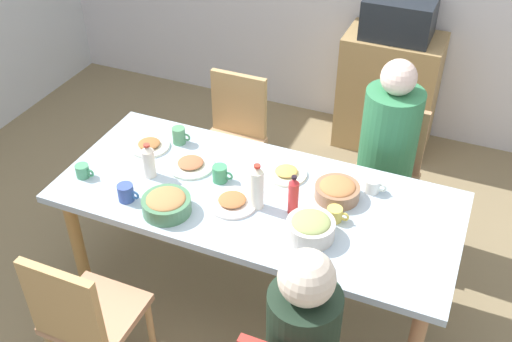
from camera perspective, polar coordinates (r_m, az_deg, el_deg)
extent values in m
plane|color=#837251|center=(3.61, 0.00, -11.79)|extent=(6.34, 6.34, 0.00)
cube|color=#ACC1D3|center=(3.09, 0.00, -2.52)|extent=(2.05, 0.89, 0.04)
cylinder|color=#B7884A|center=(3.52, -16.38, -6.88)|extent=(0.07, 0.07, 0.73)
cylinder|color=tan|center=(3.92, -10.52, -0.56)|extent=(0.07, 0.07, 0.73)
cylinder|color=#B77648|center=(3.46, 16.68, -7.79)|extent=(0.07, 0.07, 0.73)
cylinder|color=#1C2E20|center=(2.45, 4.41, -15.25)|extent=(0.29, 0.29, 0.47)
sphere|color=beige|center=(2.20, 4.81, -9.99)|extent=(0.21, 0.21, 0.21)
cube|color=tan|center=(3.06, -14.78, -12.86)|extent=(0.40, 0.40, 0.04)
cylinder|color=tan|center=(3.39, -14.91, -12.39)|extent=(0.04, 0.04, 0.43)
cylinder|color=tan|center=(3.24, -9.87, -14.40)|extent=(0.04, 0.04, 0.43)
cube|color=tan|center=(2.80, -17.65, -12.21)|extent=(0.38, 0.04, 0.45)
cube|color=tan|center=(3.99, -2.62, 2.10)|extent=(0.40, 0.40, 0.04)
cylinder|color=tan|center=(4.19, 0.56, 0.28)|extent=(0.04, 0.04, 0.43)
cylinder|color=tan|center=(4.30, -3.63, 1.33)|extent=(0.04, 0.04, 0.43)
cylinder|color=tan|center=(3.94, -1.33, -2.44)|extent=(0.04, 0.04, 0.43)
cylinder|color=tan|center=(4.06, -5.71, -1.25)|extent=(0.04, 0.04, 0.43)
cube|color=tan|center=(4.00, -1.62, 6.22)|extent=(0.38, 0.04, 0.45)
cube|color=tan|center=(3.74, 11.73, -1.42)|extent=(0.40, 0.40, 0.04)
cylinder|color=tan|center=(4.00, 14.25, -3.13)|extent=(0.04, 0.04, 0.43)
cylinder|color=tan|center=(4.04, 9.56, -1.97)|extent=(0.04, 0.04, 0.43)
cylinder|color=tan|center=(3.74, 13.23, -6.24)|extent=(0.04, 0.04, 0.43)
cylinder|color=tan|center=(3.78, 8.21, -4.97)|extent=(0.04, 0.04, 0.43)
cube|color=tan|center=(3.75, 12.80, 2.97)|extent=(0.38, 0.04, 0.45)
cylinder|color=#342E4C|center=(3.79, 12.15, -5.12)|extent=(0.09, 0.09, 0.45)
cylinder|color=#353745|center=(3.81, 9.82, -4.53)|extent=(0.09, 0.09, 0.45)
cube|color=#2A2F4F|center=(3.71, 11.84, -0.69)|extent=(0.30, 0.30, 0.10)
cylinder|color=#327C4D|center=(3.52, 12.49, 3.44)|extent=(0.33, 0.33, 0.54)
sphere|color=beige|center=(3.34, 13.30, 8.58)|extent=(0.20, 0.20, 0.20)
cylinder|color=silver|center=(3.28, -6.16, 0.53)|extent=(0.25, 0.25, 0.01)
ellipsoid|color=#AA6642|center=(3.27, -6.18, 0.80)|extent=(0.14, 0.14, 0.02)
cylinder|color=silver|center=(3.02, -2.25, -2.99)|extent=(0.25, 0.25, 0.01)
ellipsoid|color=#AA683A|center=(3.00, -2.26, -2.71)|extent=(0.14, 0.14, 0.02)
cylinder|color=silver|center=(3.46, -10.00, 2.32)|extent=(0.23, 0.23, 0.01)
ellipsoid|color=#A16738|center=(3.45, -10.03, 2.58)|extent=(0.12, 0.12, 0.02)
cylinder|color=#E7E7C4|center=(3.20, 2.87, -0.27)|extent=(0.22, 0.22, 0.01)
ellipsoid|color=tan|center=(3.19, 2.88, 0.00)|extent=(0.12, 0.12, 0.02)
cylinder|color=#497C56|center=(2.98, -8.41, -3.20)|extent=(0.24, 0.24, 0.08)
ellipsoid|color=#AF7B49|center=(2.96, -8.48, -2.61)|extent=(0.19, 0.19, 0.04)
cylinder|color=beige|center=(2.83, 5.15, -5.46)|extent=(0.23, 0.23, 0.09)
ellipsoid|color=#93A35E|center=(2.80, 5.20, -4.79)|extent=(0.18, 0.18, 0.04)
cylinder|color=#93694B|center=(3.06, 7.64, -1.96)|extent=(0.23, 0.23, 0.07)
ellipsoid|color=#B77242|center=(3.04, 7.69, -1.44)|extent=(0.18, 0.18, 0.04)
cylinder|color=#518C61|center=(3.45, -7.27, 3.34)|extent=(0.07, 0.07, 0.10)
torus|color=#478358|center=(3.43, -6.55, 3.17)|extent=(0.05, 0.01, 0.05)
cylinder|color=white|center=(3.13, 10.89, -1.37)|extent=(0.08, 0.08, 0.07)
torus|color=white|center=(3.12, 11.77, -1.58)|extent=(0.05, 0.01, 0.05)
cylinder|color=#3F905F|center=(3.14, -3.42, -0.25)|extent=(0.08, 0.08, 0.09)
torus|color=#3F9365|center=(3.13, -2.58, -0.47)|extent=(0.05, 0.01, 0.05)
cylinder|color=#DFC854|center=(2.93, 7.40, -4.05)|extent=(0.07, 0.07, 0.07)
torus|color=#E6CA54|center=(2.92, 8.33, -4.29)|extent=(0.05, 0.01, 0.05)
cylinder|color=#394F9A|center=(3.08, -12.16, -2.00)|extent=(0.08, 0.08, 0.09)
torus|color=#3663A6|center=(3.06, -11.34, -2.25)|extent=(0.05, 0.01, 0.05)
cylinder|color=#4A9366|center=(3.30, -16.02, 0.01)|extent=(0.07, 0.07, 0.07)
torus|color=#419062|center=(3.27, -15.35, -0.19)|extent=(0.05, 0.01, 0.05)
cylinder|color=silver|center=(2.94, 0.11, -1.76)|extent=(0.07, 0.07, 0.21)
cone|color=silver|center=(2.86, 0.11, 0.14)|extent=(0.06, 0.06, 0.03)
cylinder|color=red|center=(2.85, 0.11, 0.46)|extent=(0.03, 0.03, 0.01)
cylinder|color=silver|center=(3.20, -10.05, 0.71)|extent=(0.07, 0.07, 0.16)
cone|color=silver|center=(3.15, -10.23, 2.09)|extent=(0.06, 0.06, 0.03)
cylinder|color=#C53C2D|center=(3.14, -10.27, 2.39)|extent=(0.03, 0.03, 0.01)
cylinder|color=red|center=(2.92, 3.53, -2.54)|extent=(0.05, 0.05, 0.18)
cone|color=red|center=(2.85, 3.61, -0.92)|extent=(0.05, 0.05, 0.03)
cylinder|color=black|center=(2.84, 3.62, -0.60)|extent=(0.03, 0.03, 0.01)
cube|color=#A88653|center=(4.71, 12.32, 7.31)|extent=(0.70, 0.44, 0.90)
cube|color=#1F242C|center=(4.46, 13.32, 13.90)|extent=(0.48, 0.36, 0.28)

